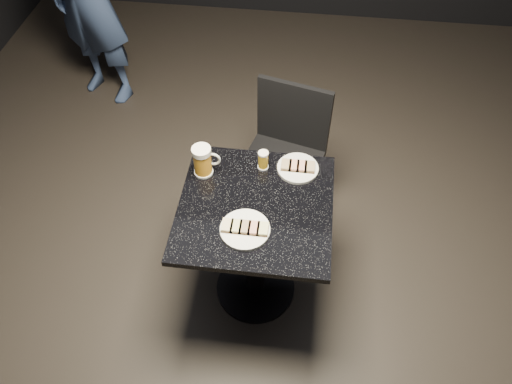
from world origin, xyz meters
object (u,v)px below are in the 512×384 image
Objects in this scene: plate_large at (245,229)px; beer_mug at (203,161)px; plate_small at (298,168)px; table at (255,236)px; beer_tumbler at (263,160)px; chair at (285,151)px.

beer_mug is (-0.24, 0.32, 0.07)m from plate_large.
plate_small is 0.39m from table.
beer_tumbler is (0.28, 0.07, -0.03)m from beer_mug.
beer_mug is (-0.27, 0.17, 0.32)m from table.
beer_tumbler reaches higher than plate_small.
beer_mug is 1.61× the size of beer_tumbler.
plate_small is 0.17m from beer_tumbler.
plate_large reaches higher than table.
plate_small is 0.27× the size of table.
beer_tumbler is (-0.17, -0.01, 0.04)m from plate_small.
beer_tumbler is (0.01, 0.24, 0.29)m from table.
plate_large is 0.39m from beer_tumbler.
beer_mug is 0.66m from chair.
table is (-0.17, -0.25, -0.25)m from plate_small.
table is 7.65× the size of beer_tumbler.
plate_small is 1.26× the size of beer_mug.
beer_tumbler is (0.03, 0.39, 0.04)m from plate_large.
plate_large is at bearing -117.23° from plate_small.
plate_large and plate_small have the same top height.
plate_large is at bearing -95.06° from beer_tumbler.
chair is at bearing 81.51° from table.
beer_tumbler is 0.48m from chair.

